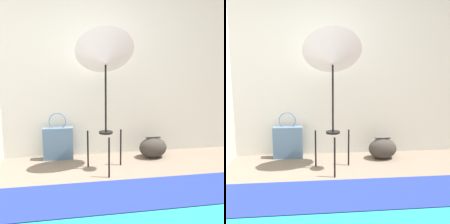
% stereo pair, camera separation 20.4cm
% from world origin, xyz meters
% --- Properties ---
extents(wall_back, '(8.00, 0.05, 2.60)m').
position_xyz_m(wall_back, '(0.00, 2.11, 1.30)').
color(wall_back, beige).
rests_on(wall_back, ground_plane).
extents(photo_umbrella, '(0.69, 0.63, 1.65)m').
position_xyz_m(photo_umbrella, '(0.04, 1.46, 1.32)').
color(photo_umbrella, black).
rests_on(photo_umbrella, ground_plane).
extents(tote_bag, '(0.39, 0.11, 0.63)m').
position_xyz_m(tote_bag, '(-0.54, 1.94, 0.22)').
color(tote_bag, slate).
rests_on(tote_bag, ground_plane).
extents(duffel_bag, '(0.38, 0.28, 0.28)m').
position_xyz_m(duffel_bag, '(0.74, 1.79, 0.14)').
color(duffel_bag, '#332D28').
rests_on(duffel_bag, ground_plane).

